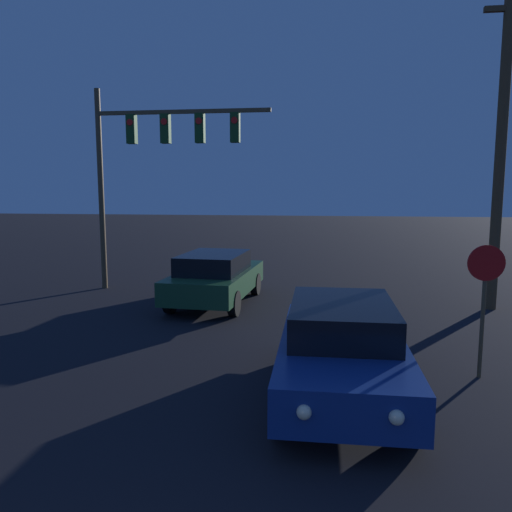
% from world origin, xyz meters
% --- Properties ---
extents(car_near, '(2.00, 4.49, 1.48)m').
position_xyz_m(car_near, '(1.91, 7.18, 0.78)').
color(car_near, navy).
rests_on(car_near, ground_plane).
extents(car_far, '(2.20, 4.57, 1.48)m').
position_xyz_m(car_far, '(-1.47, 13.16, 0.78)').
color(car_far, '#1E4728').
rests_on(car_far, ground_plane).
extents(traffic_signal_mast, '(5.63, 0.30, 6.42)m').
position_xyz_m(traffic_signal_mast, '(-3.85, 14.86, 4.51)').
color(traffic_signal_mast, brown).
rests_on(traffic_signal_mast, ground_plane).
extents(stop_sign, '(0.62, 0.07, 2.34)m').
position_xyz_m(stop_sign, '(4.34, 8.23, 1.60)').
color(stop_sign, brown).
rests_on(stop_sign, ground_plane).
extents(utility_pole, '(1.25, 0.28, 8.71)m').
position_xyz_m(utility_pole, '(6.17, 13.57, 4.48)').
color(utility_pole, brown).
rests_on(utility_pole, ground_plane).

